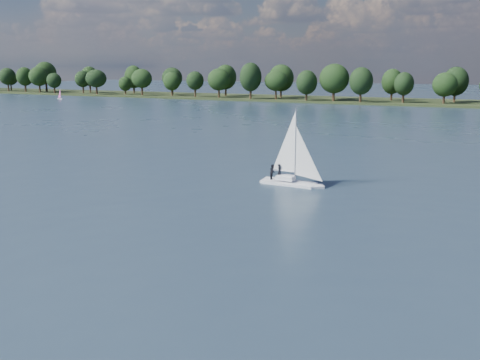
% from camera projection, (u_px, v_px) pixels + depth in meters
% --- Properties ---
extents(ground, '(700.00, 700.00, 0.00)m').
position_uv_depth(ground, '(320.00, 135.00, 113.21)').
color(ground, '#233342').
rests_on(ground, ground).
extents(far_shore, '(660.00, 40.00, 1.50)m').
position_uv_depth(far_shore, '(408.00, 103.00, 211.41)').
color(far_shore, black).
rests_on(far_shore, ground).
extents(sailboat, '(7.51, 2.51, 9.74)m').
position_uv_depth(sailboat, '(289.00, 163.00, 64.80)').
color(sailboat, white).
rests_on(sailboat, ground).
extents(dinghy_pink, '(3.04, 1.34, 4.77)m').
position_uv_depth(dinghy_pink, '(61.00, 96.00, 235.07)').
color(dinghy_pink, silver).
rests_on(dinghy_pink, ground).
extents(pontoon, '(4.17, 2.37, 0.50)m').
position_uv_depth(pontoon, '(44.00, 94.00, 275.48)').
color(pontoon, '#4F5153').
rests_on(pontoon, ground).
extents(treeline, '(562.48, 73.86, 18.45)m').
position_uv_depth(treeline, '(399.00, 82.00, 207.66)').
color(treeline, black).
rests_on(treeline, ground).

